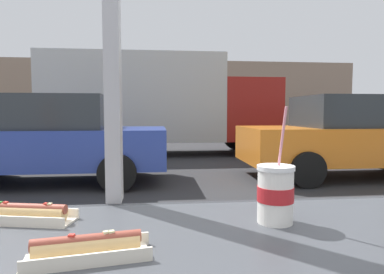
{
  "coord_description": "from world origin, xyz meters",
  "views": [
    {
      "loc": [
        0.14,
        -1.05,
        1.31
      ],
      "look_at": [
        0.57,
        2.98,
        1.02
      ],
      "focal_mm": 31.29,
      "sensor_mm": 36.0,
      "label": 1
    }
  ],
  "objects_px": {
    "parked_car_blue": "(48,139)",
    "box_truck": "(158,102)",
    "hotdog_tray_far": "(89,248)",
    "soda_cup_right": "(275,193)",
    "hotdog_tray_near": "(24,213)",
    "parked_car_orange": "(355,136)"
  },
  "relations": [
    {
      "from": "hotdog_tray_near",
      "to": "box_truck",
      "type": "relative_size",
      "value": 0.04
    },
    {
      "from": "box_truck",
      "to": "hotdog_tray_near",
      "type": "bearing_deg",
      "value": -92.5
    },
    {
      "from": "hotdog_tray_far",
      "to": "soda_cup_right",
      "type": "bearing_deg",
      "value": 21.18
    },
    {
      "from": "hotdog_tray_near",
      "to": "box_truck",
      "type": "distance_m",
      "value": 9.66
    },
    {
      "from": "box_truck",
      "to": "parked_car_blue",
      "type": "bearing_deg",
      "value": -116.13
    },
    {
      "from": "hotdog_tray_far",
      "to": "box_truck",
      "type": "relative_size",
      "value": 0.04
    },
    {
      "from": "parked_car_blue",
      "to": "box_truck",
      "type": "distance_m",
      "value": 4.72
    },
    {
      "from": "parked_car_blue",
      "to": "box_truck",
      "type": "xyz_separation_m",
      "value": [
        2.05,
        4.17,
        0.82
      ]
    },
    {
      "from": "hotdog_tray_far",
      "to": "parked_car_blue",
      "type": "bearing_deg",
      "value": 107.92
    },
    {
      "from": "hotdog_tray_far",
      "to": "parked_car_orange",
      "type": "xyz_separation_m",
      "value": [
        4.17,
        5.72,
        -0.2
      ]
    },
    {
      "from": "hotdog_tray_near",
      "to": "hotdog_tray_far",
      "type": "bearing_deg",
      "value": -49.17
    },
    {
      "from": "hotdog_tray_near",
      "to": "parked_car_blue",
      "type": "height_order",
      "value": "parked_car_blue"
    },
    {
      "from": "soda_cup_right",
      "to": "hotdog_tray_far",
      "type": "height_order",
      "value": "soda_cup_right"
    },
    {
      "from": "hotdog_tray_far",
      "to": "parked_car_orange",
      "type": "bearing_deg",
      "value": 53.9
    },
    {
      "from": "soda_cup_right",
      "to": "hotdog_tray_near",
      "type": "bearing_deg",
      "value": 173.26
    },
    {
      "from": "parked_car_orange",
      "to": "hotdog_tray_far",
      "type": "bearing_deg",
      "value": -126.1
    },
    {
      "from": "hotdog_tray_near",
      "to": "parked_car_orange",
      "type": "xyz_separation_m",
      "value": [
        4.39,
        5.46,
        -0.2
      ]
    },
    {
      "from": "hotdog_tray_near",
      "to": "box_truck",
      "type": "height_order",
      "value": "box_truck"
    },
    {
      "from": "soda_cup_right",
      "to": "parked_car_blue",
      "type": "relative_size",
      "value": 0.07
    },
    {
      "from": "soda_cup_right",
      "to": "parked_car_orange",
      "type": "bearing_deg",
      "value": 56.17
    },
    {
      "from": "parked_car_blue",
      "to": "hotdog_tray_far",
      "type": "bearing_deg",
      "value": -72.08
    },
    {
      "from": "hotdog_tray_near",
      "to": "hotdog_tray_far",
      "type": "xyz_separation_m",
      "value": [
        0.22,
        -0.26,
        -0.0
      ]
    }
  ]
}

